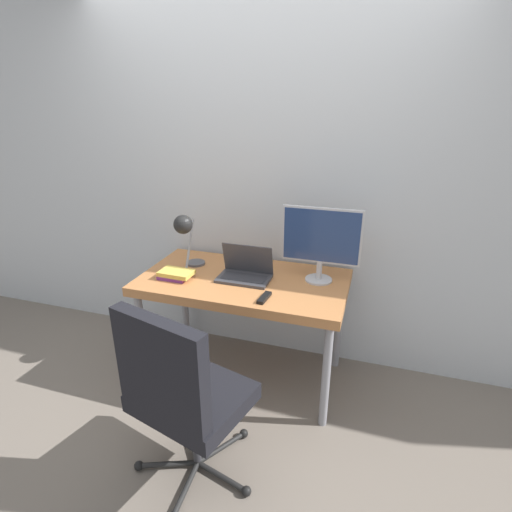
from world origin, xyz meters
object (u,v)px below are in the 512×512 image
(desk_lamp, at_px, (185,230))
(book_stack, at_px, (175,274))
(office_chair, at_px, (181,390))
(laptop, at_px, (245,272))
(monitor, at_px, (321,240))

(desk_lamp, xyz_separation_m, book_stack, (-0.02, -0.12, -0.26))
(office_chair, bearing_deg, book_stack, 118.91)
(laptop, relative_size, desk_lamp, 0.85)
(monitor, xyz_separation_m, book_stack, (-0.89, -0.25, -0.25))
(book_stack, bearing_deg, monitor, 15.49)
(monitor, relative_size, office_chair, 0.49)
(laptop, xyz_separation_m, desk_lamp, (-0.41, -0.01, 0.24))
(monitor, height_order, book_stack, monitor)
(monitor, distance_m, book_stack, 0.96)
(monitor, distance_m, office_chair, 1.20)
(laptop, relative_size, monitor, 0.68)
(desk_lamp, relative_size, office_chair, 0.40)
(monitor, bearing_deg, desk_lamp, -171.92)
(laptop, distance_m, office_chair, 0.92)
(laptop, distance_m, desk_lamp, 0.48)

